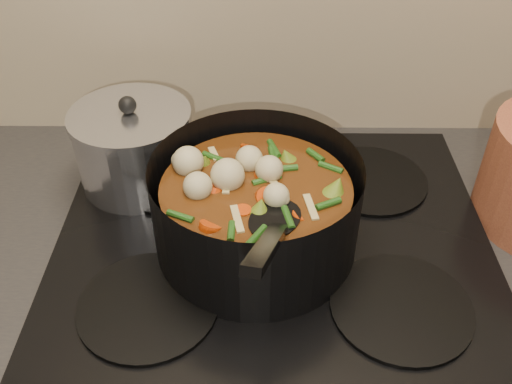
{
  "coord_description": "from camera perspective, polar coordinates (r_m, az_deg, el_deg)",
  "views": [
    {
      "loc": [
        -0.02,
        1.33,
        1.5
      ],
      "look_at": [
        -0.02,
        1.91,
        1.03
      ],
      "focal_mm": 40.0,
      "sensor_mm": 36.0,
      "label": 1
    }
  ],
  "objects": [
    {
      "name": "stockpot",
      "position": [
        0.77,
        0.02,
        -1.84
      ],
      "size": [
        0.36,
        0.42,
        0.21
      ],
      "rotation": [
        0.0,
        0.0,
        -0.39
      ],
      "color": "black",
      "rests_on": "stovetop"
    },
    {
      "name": "stovetop",
      "position": [
        0.83,
        1.7,
        -4.89
      ],
      "size": [
        0.62,
        0.54,
        0.03
      ],
      "color": "black",
      "rests_on": "counter"
    },
    {
      "name": "saucepan",
      "position": [
        0.91,
        -12.07,
        4.43
      ],
      "size": [
        0.19,
        0.19,
        0.15
      ],
      "rotation": [
        0.0,
        0.0,
        -0.13
      ],
      "color": "silver",
      "rests_on": "stovetop"
    }
  ]
}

